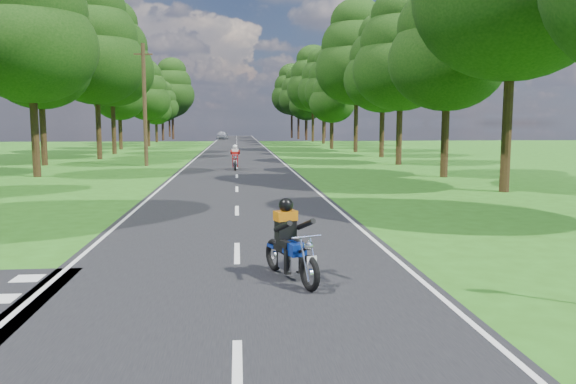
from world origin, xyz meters
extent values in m
plane|color=#275A14|center=(0.00, 0.00, 0.00)|extent=(160.00, 160.00, 0.00)
cube|color=black|center=(0.00, 50.00, 0.01)|extent=(7.00, 140.00, 0.02)
cube|color=silver|center=(0.00, -4.00, 0.02)|extent=(0.12, 2.00, 0.01)
cube|color=silver|center=(0.00, 2.00, 0.02)|extent=(0.12, 2.00, 0.01)
cube|color=silver|center=(0.00, 8.00, 0.02)|extent=(0.12, 2.00, 0.01)
cube|color=silver|center=(0.00, 14.00, 0.02)|extent=(0.12, 2.00, 0.01)
cube|color=silver|center=(0.00, 20.00, 0.02)|extent=(0.12, 2.00, 0.01)
cube|color=silver|center=(0.00, 26.00, 0.02)|extent=(0.12, 2.00, 0.01)
cube|color=silver|center=(0.00, 32.00, 0.02)|extent=(0.12, 2.00, 0.01)
cube|color=silver|center=(0.00, 38.00, 0.02)|extent=(0.12, 2.00, 0.01)
cube|color=silver|center=(0.00, 44.00, 0.02)|extent=(0.12, 2.00, 0.01)
cube|color=silver|center=(0.00, 50.00, 0.02)|extent=(0.12, 2.00, 0.01)
cube|color=silver|center=(0.00, 56.00, 0.02)|extent=(0.12, 2.00, 0.01)
cube|color=silver|center=(0.00, 62.00, 0.02)|extent=(0.12, 2.00, 0.01)
cube|color=silver|center=(0.00, 68.00, 0.02)|extent=(0.12, 2.00, 0.01)
cube|color=silver|center=(0.00, 74.00, 0.02)|extent=(0.12, 2.00, 0.01)
cube|color=silver|center=(0.00, 80.00, 0.02)|extent=(0.12, 2.00, 0.01)
cube|color=silver|center=(0.00, 86.00, 0.02)|extent=(0.12, 2.00, 0.01)
cube|color=silver|center=(0.00, 92.00, 0.02)|extent=(0.12, 2.00, 0.01)
cube|color=silver|center=(0.00, 98.00, 0.02)|extent=(0.12, 2.00, 0.01)
cube|color=silver|center=(0.00, 104.00, 0.02)|extent=(0.12, 2.00, 0.01)
cube|color=silver|center=(0.00, 110.00, 0.02)|extent=(0.12, 2.00, 0.01)
cube|color=silver|center=(0.00, 116.00, 0.02)|extent=(0.12, 2.00, 0.01)
cube|color=silver|center=(-3.30, 50.00, 0.02)|extent=(0.10, 140.00, 0.01)
cube|color=silver|center=(3.30, 50.00, 0.02)|extent=(0.10, 140.00, 0.01)
cube|color=silver|center=(-3.80, -0.90, 0.02)|extent=(0.50, 0.50, 0.01)
cube|color=silver|center=(-3.80, 0.30, 0.02)|extent=(0.50, 0.50, 0.01)
cylinder|color=black|center=(-10.57, 20.76, 1.96)|extent=(0.40, 0.40, 3.91)
ellipsoid|color=black|center=(-10.57, 20.76, 6.78)|extent=(6.85, 6.85, 5.82)
ellipsoid|color=black|center=(-10.57, 20.76, 8.68)|extent=(5.87, 5.87, 4.99)
cylinder|color=black|center=(-12.94, 29.18, 1.90)|extent=(0.40, 0.40, 3.79)
ellipsoid|color=black|center=(-12.94, 29.18, 6.57)|extent=(6.64, 6.64, 5.64)
ellipsoid|color=black|center=(-12.94, 29.18, 8.41)|extent=(5.69, 5.69, 4.84)
ellipsoid|color=black|center=(-12.94, 29.18, 10.26)|extent=(4.27, 4.27, 3.63)
cylinder|color=black|center=(-10.82, 35.60, 2.16)|extent=(0.40, 0.40, 4.32)
ellipsoid|color=black|center=(-10.82, 35.60, 7.47)|extent=(7.56, 7.56, 6.42)
ellipsoid|color=black|center=(-10.82, 35.60, 9.58)|extent=(6.48, 6.48, 5.51)
ellipsoid|color=black|center=(-10.82, 35.60, 11.68)|extent=(4.86, 4.86, 4.13)
cylinder|color=black|center=(-11.26, 43.10, 2.20)|extent=(0.40, 0.40, 4.40)
ellipsoid|color=black|center=(-11.26, 43.10, 7.62)|extent=(7.71, 7.71, 6.55)
ellipsoid|color=black|center=(-11.26, 43.10, 9.77)|extent=(6.60, 6.60, 5.61)
ellipsoid|color=black|center=(-11.26, 43.10, 11.92)|extent=(4.95, 4.95, 4.21)
cylinder|color=black|center=(-12.61, 52.78, 1.60)|extent=(0.40, 0.40, 3.20)
ellipsoid|color=black|center=(-12.61, 52.78, 5.54)|extent=(5.60, 5.60, 4.76)
ellipsoid|color=black|center=(-12.61, 52.78, 7.10)|extent=(4.80, 4.80, 4.08)
ellipsoid|color=black|center=(-12.61, 52.78, 8.66)|extent=(3.60, 3.60, 3.06)
cylinder|color=black|center=(-10.75, 60.15, 1.61)|extent=(0.40, 0.40, 3.22)
ellipsoid|color=black|center=(-10.75, 60.15, 5.58)|extent=(5.64, 5.64, 4.79)
ellipsoid|color=black|center=(-10.75, 60.15, 7.15)|extent=(4.83, 4.83, 4.11)
ellipsoid|color=black|center=(-10.75, 60.15, 8.72)|extent=(3.62, 3.62, 3.08)
cylinder|color=black|center=(-12.29, 67.91, 1.80)|extent=(0.40, 0.40, 3.61)
ellipsoid|color=black|center=(-12.29, 67.91, 6.25)|extent=(6.31, 6.31, 5.37)
ellipsoid|color=black|center=(-12.29, 67.91, 8.01)|extent=(5.41, 5.41, 4.60)
ellipsoid|color=black|center=(-12.29, 67.91, 9.76)|extent=(4.06, 4.06, 3.45)
cylinder|color=black|center=(-11.94, 75.74, 1.33)|extent=(0.40, 0.40, 2.67)
ellipsoid|color=black|center=(-11.94, 75.74, 4.62)|extent=(4.67, 4.67, 3.97)
ellipsoid|color=black|center=(-11.94, 75.74, 5.92)|extent=(4.00, 4.00, 3.40)
ellipsoid|color=black|center=(-11.94, 75.74, 7.22)|extent=(3.00, 3.00, 2.55)
cylinder|color=black|center=(-12.18, 84.90, 1.54)|extent=(0.40, 0.40, 3.09)
ellipsoid|color=black|center=(-12.18, 84.90, 5.34)|extent=(5.40, 5.40, 4.59)
ellipsoid|color=black|center=(-12.18, 84.90, 6.85)|extent=(4.63, 4.63, 3.93)
ellipsoid|color=black|center=(-12.18, 84.90, 8.35)|extent=(3.47, 3.47, 2.95)
cylinder|color=black|center=(-11.23, 91.41, 2.24)|extent=(0.40, 0.40, 4.48)
ellipsoid|color=black|center=(-11.23, 91.41, 7.75)|extent=(7.84, 7.84, 6.66)
ellipsoid|color=black|center=(-11.23, 91.41, 9.94)|extent=(6.72, 6.72, 5.71)
ellipsoid|color=black|center=(-11.23, 91.41, 12.12)|extent=(5.04, 5.04, 4.28)
cylinder|color=black|center=(-12.28, 100.39, 2.05)|extent=(0.40, 0.40, 4.09)
ellipsoid|color=black|center=(-12.28, 100.39, 7.09)|extent=(7.16, 7.16, 6.09)
ellipsoid|color=black|center=(-12.28, 100.39, 9.08)|extent=(6.14, 6.14, 5.22)
ellipsoid|color=black|center=(-12.28, 100.39, 11.08)|extent=(4.61, 4.61, 3.92)
cylinder|color=black|center=(11.06, 12.20, 2.28)|extent=(0.40, 0.40, 4.56)
cylinder|color=black|center=(10.92, 18.69, 1.75)|extent=(0.40, 0.40, 3.49)
ellipsoid|color=black|center=(10.92, 18.69, 6.05)|extent=(6.12, 6.12, 5.20)
ellipsoid|color=black|center=(10.92, 18.69, 7.75)|extent=(5.24, 5.24, 4.46)
cylinder|color=black|center=(11.06, 27.58, 1.85)|extent=(0.40, 0.40, 3.69)
ellipsoid|color=black|center=(11.06, 27.58, 6.39)|extent=(6.46, 6.46, 5.49)
ellipsoid|color=black|center=(11.06, 27.58, 8.19)|extent=(5.54, 5.54, 4.71)
ellipsoid|color=black|center=(11.06, 27.58, 9.99)|extent=(4.15, 4.15, 3.53)
cylinder|color=black|center=(12.17, 36.42, 1.87)|extent=(0.40, 0.40, 3.74)
ellipsoid|color=black|center=(12.17, 36.42, 6.48)|extent=(6.55, 6.55, 5.57)
ellipsoid|color=black|center=(12.17, 36.42, 8.31)|extent=(5.62, 5.62, 4.77)
ellipsoid|color=black|center=(12.17, 36.42, 10.13)|extent=(4.21, 4.21, 3.58)
cylinder|color=black|center=(11.72, 44.72, 2.32)|extent=(0.40, 0.40, 4.64)
ellipsoid|color=black|center=(11.72, 44.72, 8.04)|extent=(8.12, 8.12, 6.91)
ellipsoid|color=black|center=(11.72, 44.72, 10.30)|extent=(6.96, 6.96, 5.92)
ellipsoid|color=black|center=(11.72, 44.72, 12.56)|extent=(5.22, 5.22, 4.44)
cylinder|color=black|center=(10.55, 51.92, 1.45)|extent=(0.40, 0.40, 2.91)
ellipsoid|color=black|center=(10.55, 51.92, 5.03)|extent=(5.09, 5.09, 4.33)
ellipsoid|color=black|center=(10.55, 51.92, 6.45)|extent=(4.36, 4.36, 3.71)
ellipsoid|color=black|center=(10.55, 51.92, 7.87)|extent=(3.27, 3.27, 2.78)
cylinder|color=black|center=(11.77, 59.40, 1.94)|extent=(0.40, 0.40, 3.88)
ellipsoid|color=black|center=(11.77, 59.40, 6.71)|extent=(6.78, 6.78, 5.77)
ellipsoid|color=black|center=(11.77, 59.40, 8.60)|extent=(5.81, 5.81, 4.94)
ellipsoid|color=black|center=(11.77, 59.40, 10.49)|extent=(4.36, 4.36, 3.71)
cylinder|color=black|center=(12.10, 67.87, 2.09)|extent=(0.40, 0.40, 4.18)
ellipsoid|color=black|center=(12.10, 67.87, 7.23)|extent=(7.31, 7.31, 6.21)
ellipsoid|color=black|center=(12.10, 67.87, 9.27)|extent=(6.27, 6.27, 5.33)
ellipsoid|color=black|center=(12.10, 67.87, 11.31)|extent=(4.70, 4.70, 4.00)
cylinder|color=black|center=(11.80, 76.83, 2.32)|extent=(0.40, 0.40, 4.63)
ellipsoid|color=black|center=(11.80, 76.83, 8.02)|extent=(8.11, 8.11, 6.89)
ellipsoid|color=black|center=(11.80, 76.83, 10.28)|extent=(6.95, 6.95, 5.91)
ellipsoid|color=black|center=(11.80, 76.83, 12.54)|extent=(5.21, 5.21, 4.43)
cylinder|color=black|center=(11.69, 84.12, 1.68)|extent=(0.40, 0.40, 3.36)
ellipsoid|color=black|center=(11.69, 84.12, 5.82)|extent=(5.88, 5.88, 5.00)
ellipsoid|color=black|center=(11.69, 84.12, 7.46)|extent=(5.04, 5.04, 4.29)
ellipsoid|color=black|center=(11.69, 84.12, 9.10)|extent=(3.78, 3.78, 3.21)
cylinder|color=black|center=(11.14, 91.34, 2.04)|extent=(0.40, 0.40, 4.09)
ellipsoid|color=black|center=(11.14, 91.34, 7.07)|extent=(7.15, 7.15, 6.08)
ellipsoid|color=black|center=(11.14, 91.34, 9.07)|extent=(6.13, 6.13, 5.21)
ellipsoid|color=black|center=(11.14, 91.34, 11.06)|extent=(4.60, 4.60, 3.91)
cylinder|color=black|center=(10.68, 99.10, 2.24)|extent=(0.40, 0.40, 4.48)
ellipsoid|color=black|center=(10.68, 99.10, 7.76)|extent=(7.84, 7.84, 6.66)
ellipsoid|color=black|center=(10.68, 99.10, 9.94)|extent=(6.72, 6.72, 5.71)
ellipsoid|color=black|center=(10.68, 99.10, 12.13)|extent=(5.04, 5.04, 4.28)
cylinder|color=black|center=(-14.00, 110.00, 1.92)|extent=(0.40, 0.40, 3.84)
ellipsoid|color=black|center=(-14.00, 110.00, 6.65)|extent=(6.72, 6.72, 5.71)
ellipsoid|color=black|center=(-14.00, 110.00, 8.52)|extent=(5.76, 5.76, 4.90)
ellipsoid|color=black|center=(-14.00, 110.00, 10.39)|extent=(4.32, 4.32, 3.67)
cylinder|color=black|center=(15.00, 112.00, 2.08)|extent=(0.40, 0.40, 4.16)
ellipsoid|color=black|center=(15.00, 112.00, 7.20)|extent=(7.28, 7.28, 6.19)
ellipsoid|color=black|center=(15.00, 112.00, 9.23)|extent=(6.24, 6.24, 5.30)
ellipsoid|color=black|center=(15.00, 112.00, 11.26)|extent=(4.68, 4.68, 3.98)
cylinder|color=black|center=(-16.00, 95.00, 1.76)|extent=(0.40, 0.40, 3.52)
ellipsoid|color=black|center=(-16.00, 95.00, 6.09)|extent=(6.16, 6.16, 5.24)
ellipsoid|color=black|center=(-16.00, 95.00, 7.81)|extent=(5.28, 5.28, 4.49)
ellipsoid|color=black|center=(-16.00, 95.00, 9.53)|extent=(3.96, 3.96, 3.37)
cylinder|color=black|center=(17.00, 98.00, 2.24)|extent=(0.40, 0.40, 4.48)
ellipsoid|color=black|center=(17.00, 98.00, 7.76)|extent=(7.84, 7.84, 6.66)
ellipsoid|color=black|center=(17.00, 98.00, 9.94)|extent=(6.72, 6.72, 5.71)
ellipsoid|color=black|center=(17.00, 98.00, 12.12)|extent=(5.04, 5.04, 4.28)
cylinder|color=#382616|center=(-6.00, 28.00, 4.00)|extent=(0.26, 0.26, 8.00)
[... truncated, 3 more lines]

